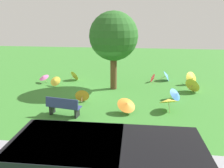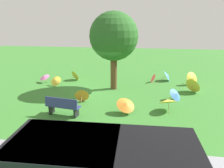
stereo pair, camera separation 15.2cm
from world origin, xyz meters
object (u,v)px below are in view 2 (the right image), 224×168
(parasol_pink_0, at_px, (44,77))
(parasol_blue_0, at_px, (168,76))
(parasol_yellow_0, at_px, (194,85))
(parasol_yellow_1, at_px, (76,75))
(parasol_orange_0, at_px, (126,104))
(shade_tree, at_px, (114,37))
(park_bench, at_px, (63,106))
(parasol_orange_1, at_px, (82,95))
(parasol_blue_1, at_px, (176,94))
(parasol_yellow_5, at_px, (193,79))
(parasol_yellow_3, at_px, (168,101))
(parasol_red_0, at_px, (153,78))
(parasol_yellow_2, at_px, (56,81))
(van_dark, at_px, (96,164))

(parasol_pink_0, xyz_separation_m, parasol_blue_0, (-8.53, -1.66, -0.05))
(parasol_yellow_0, xyz_separation_m, parasol_yellow_1, (7.85, -1.67, -0.09))
(parasol_yellow_1, xyz_separation_m, parasol_blue_0, (-6.58, -0.67, 0.01))
(parasol_pink_0, distance_m, parasol_orange_0, 7.36)
(shade_tree, bearing_deg, parasol_yellow_0, 179.60)
(park_bench, xyz_separation_m, parasol_orange_1, (-0.40, -1.84, -0.08))
(parasol_blue_1, bearing_deg, parasol_pink_0, -14.43)
(parasol_yellow_0, distance_m, parasol_yellow_5, 1.51)
(parasol_pink_0, xyz_separation_m, parasol_yellow_3, (-7.95, 3.72, 0.10))
(parasol_red_0, xyz_separation_m, parasol_yellow_0, (-2.35, 1.87, 0.15))
(parasol_red_0, relative_size, parasol_blue_0, 0.81)
(parasol_yellow_0, height_order, parasol_yellow_3, parasol_yellow_0)
(parasol_orange_0, xyz_separation_m, parasol_orange_1, (2.45, -1.22, -0.08))
(parasol_yellow_2, xyz_separation_m, parasol_yellow_3, (-6.92, 3.14, 0.17))
(parasol_blue_0, bearing_deg, parasol_pink_0, 11.01)
(parasol_blue_0, relative_size, parasol_blue_1, 0.84)
(parasol_yellow_3, bearing_deg, parasol_yellow_0, -121.31)
(van_dark, height_order, parasol_pink_0, van_dark)
(parasol_red_0, bearing_deg, parasol_orange_0, 74.97)
(parasol_red_0, relative_size, parasol_yellow_5, 0.63)
(parasol_red_0, bearing_deg, park_bench, 54.64)
(parasol_yellow_0, distance_m, parasol_yellow_1, 8.03)
(park_bench, relative_size, parasol_orange_0, 1.42)
(park_bench, bearing_deg, parasol_orange_1, -102.37)
(parasol_pink_0, height_order, parasol_yellow_5, parasol_yellow_5)
(shade_tree, relative_size, parasol_red_0, 7.22)
(parasol_orange_1, bearing_deg, shade_tree, -120.12)
(park_bench, xyz_separation_m, parasol_yellow_2, (2.09, -4.33, -0.10))
(parasol_blue_1, bearing_deg, parasol_orange_0, 38.77)
(parasol_red_0, xyz_separation_m, parasol_blue_0, (-1.08, -0.48, 0.07))
(parasol_yellow_2, bearing_deg, parasol_red_0, -164.67)
(parasol_yellow_0, relative_size, parasol_yellow_3, 0.97)
(parasol_yellow_1, xyz_separation_m, parasol_yellow_5, (-8.12, 0.18, 0.09))
(parasol_blue_0, relative_size, parasol_orange_0, 0.70)
(parasol_orange_0, distance_m, parasol_yellow_5, 6.53)
(parasol_blue_1, relative_size, parasol_orange_0, 0.83)
(parasol_pink_0, height_order, parasol_blue_0, parasol_blue_0)
(parasol_yellow_1, bearing_deg, parasol_blue_0, -174.17)
(park_bench, relative_size, parasol_yellow_5, 1.59)
(parasol_pink_0, bearing_deg, parasol_yellow_1, -153.15)
(parasol_yellow_3, bearing_deg, parasol_yellow_5, -115.03)
(parasol_pink_0, bearing_deg, parasol_yellow_3, 154.96)
(shade_tree, distance_m, parasol_yellow_2, 4.86)
(park_bench, xyz_separation_m, parasol_orange_0, (-2.85, -0.62, -0.01))
(park_bench, distance_m, parasol_yellow_3, 4.97)
(parasol_red_0, xyz_separation_m, parasol_yellow_3, (-0.51, 4.90, 0.22))
(parasol_yellow_1, distance_m, parasol_yellow_2, 1.81)
(shade_tree, height_order, parasol_yellow_5, shade_tree)
(shade_tree, distance_m, parasol_red_0, 4.29)
(shade_tree, relative_size, parasol_blue_0, 5.82)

